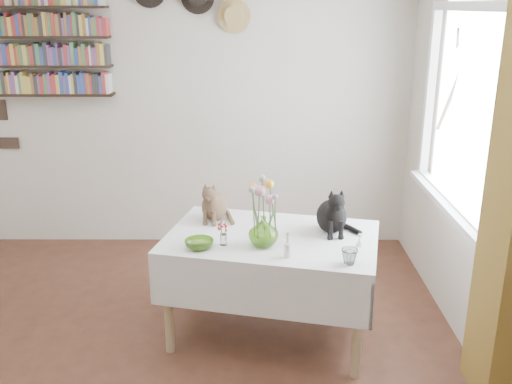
{
  "coord_description": "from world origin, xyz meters",
  "views": [
    {
      "loc": [
        0.65,
        -2.79,
        2.13
      ],
      "look_at": [
        0.64,
        0.52,
        1.05
      ],
      "focal_mm": 40.0,
      "sensor_mm": 36.0,
      "label": 1
    }
  ],
  "objects_px": {
    "flower_vase": "(263,231)",
    "bookshelf_unit": "(50,42)",
    "dining_table": "(271,261)",
    "black_cat": "(332,208)",
    "tabby_cat": "(214,199)"
  },
  "relations": [
    {
      "from": "dining_table",
      "to": "flower_vase",
      "type": "distance_m",
      "value": 0.32
    },
    {
      "from": "dining_table",
      "to": "tabby_cat",
      "type": "xyz_separation_m",
      "value": [
        -0.39,
        0.3,
        0.32
      ]
    },
    {
      "from": "flower_vase",
      "to": "dining_table",
      "type": "bearing_deg",
      "value": 70.89
    },
    {
      "from": "dining_table",
      "to": "black_cat",
      "type": "bearing_deg",
      "value": 12.06
    },
    {
      "from": "bookshelf_unit",
      "to": "dining_table",
      "type": "bearing_deg",
      "value": -39.99
    },
    {
      "from": "tabby_cat",
      "to": "bookshelf_unit",
      "type": "height_order",
      "value": "bookshelf_unit"
    },
    {
      "from": "black_cat",
      "to": "dining_table",
      "type": "bearing_deg",
      "value": -173.76
    },
    {
      "from": "flower_vase",
      "to": "bookshelf_unit",
      "type": "bearing_deg",
      "value": 136.44
    },
    {
      "from": "tabby_cat",
      "to": "bookshelf_unit",
      "type": "xyz_separation_m",
      "value": [
        -1.45,
        1.24,
        0.98
      ]
    },
    {
      "from": "bookshelf_unit",
      "to": "black_cat",
      "type": "bearing_deg",
      "value": -33.18
    },
    {
      "from": "dining_table",
      "to": "bookshelf_unit",
      "type": "height_order",
      "value": "bookshelf_unit"
    },
    {
      "from": "dining_table",
      "to": "black_cat",
      "type": "relative_size",
      "value": 4.6
    },
    {
      "from": "tabby_cat",
      "to": "bookshelf_unit",
      "type": "bearing_deg",
      "value": 152.55
    },
    {
      "from": "tabby_cat",
      "to": "black_cat",
      "type": "height_order",
      "value": "black_cat"
    },
    {
      "from": "tabby_cat",
      "to": "flower_vase",
      "type": "relative_size",
      "value": 1.51
    }
  ]
}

